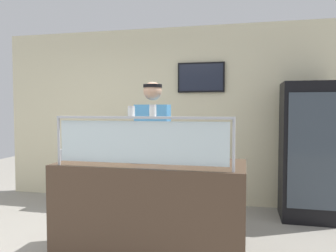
{
  "coord_description": "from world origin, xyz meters",
  "views": [
    {
      "loc": [
        1.72,
        -2.61,
        1.46
      ],
      "look_at": [
        1.02,
        0.43,
        1.29
      ],
      "focal_mm": 35.52,
      "sensor_mm": 36.0,
      "label": 1
    }
  ],
  "objects_px": {
    "pizza_tray": "(144,159)",
    "pizza_box_stack": "(88,142)",
    "pepper_flake_shaker": "(153,111)",
    "worker_figure": "(153,148)",
    "pizza_server": "(143,157)",
    "drink_fridge": "(308,151)",
    "parmesan_shaker": "(131,112)"
  },
  "relations": [
    {
      "from": "drink_fridge",
      "to": "pizza_box_stack",
      "type": "height_order",
      "value": "drink_fridge"
    },
    {
      "from": "pepper_flake_shaker",
      "to": "pizza_box_stack",
      "type": "bearing_deg",
      "value": 129.04
    },
    {
      "from": "pizza_box_stack",
      "to": "drink_fridge",
      "type": "bearing_deg",
      "value": 0.81
    },
    {
      "from": "pizza_tray",
      "to": "drink_fridge",
      "type": "bearing_deg",
      "value": 41.23
    },
    {
      "from": "pizza_tray",
      "to": "pizza_server",
      "type": "distance_m",
      "value": 0.03
    },
    {
      "from": "pizza_server",
      "to": "pizza_tray",
      "type": "bearing_deg",
      "value": 68.52
    },
    {
      "from": "pizza_server",
      "to": "parmesan_shaker",
      "type": "xyz_separation_m",
      "value": [
        0.02,
        -0.39,
        0.44
      ]
    },
    {
      "from": "pizza_tray",
      "to": "pepper_flake_shaker",
      "type": "bearing_deg",
      "value": -63.02
    },
    {
      "from": "pepper_flake_shaker",
      "to": "pizza_box_stack",
      "type": "relative_size",
      "value": 0.23
    },
    {
      "from": "worker_figure",
      "to": "drink_fridge",
      "type": "relative_size",
      "value": 0.98
    },
    {
      "from": "worker_figure",
      "to": "pizza_box_stack",
      "type": "height_order",
      "value": "worker_figure"
    },
    {
      "from": "parmesan_shaker",
      "to": "drink_fridge",
      "type": "distance_m",
      "value": 2.67
    },
    {
      "from": "pepper_flake_shaker",
      "to": "worker_figure",
      "type": "distance_m",
      "value": 1.1
    },
    {
      "from": "pizza_tray",
      "to": "pepper_flake_shaker",
      "type": "relative_size",
      "value": 4.12
    },
    {
      "from": "parmesan_shaker",
      "to": "pizza_box_stack",
      "type": "height_order",
      "value": "parmesan_shaker"
    },
    {
      "from": "drink_fridge",
      "to": "pizza_box_stack",
      "type": "xyz_separation_m",
      "value": [
        -3.1,
        -0.04,
        0.05
      ]
    },
    {
      "from": "worker_figure",
      "to": "pizza_box_stack",
      "type": "bearing_deg",
      "value": 143.8
    },
    {
      "from": "pizza_server",
      "to": "worker_figure",
      "type": "relative_size",
      "value": 0.16
    },
    {
      "from": "pizza_server",
      "to": "drink_fridge",
      "type": "xyz_separation_m",
      "value": [
        1.77,
        1.57,
        -0.09
      ]
    },
    {
      "from": "pizza_server",
      "to": "drink_fridge",
      "type": "relative_size",
      "value": 0.16
    },
    {
      "from": "pizza_tray",
      "to": "pizza_server",
      "type": "relative_size",
      "value": 1.44
    },
    {
      "from": "pizza_box_stack",
      "to": "worker_figure",
      "type": "bearing_deg",
      "value": -36.2
    },
    {
      "from": "pizza_tray",
      "to": "pizza_box_stack",
      "type": "height_order",
      "value": "pizza_box_stack"
    },
    {
      "from": "pepper_flake_shaker",
      "to": "drink_fridge",
      "type": "relative_size",
      "value": 0.05
    },
    {
      "from": "pizza_server",
      "to": "parmesan_shaker",
      "type": "relative_size",
      "value": 3.2
    },
    {
      "from": "pizza_server",
      "to": "drink_fridge",
      "type": "distance_m",
      "value": 2.36
    },
    {
      "from": "pepper_flake_shaker",
      "to": "pizza_box_stack",
      "type": "height_order",
      "value": "pepper_flake_shaker"
    },
    {
      "from": "pizza_tray",
      "to": "parmesan_shaker",
      "type": "xyz_separation_m",
      "value": [
        0.02,
        -0.41,
        0.46
      ]
    },
    {
      "from": "pizza_server",
      "to": "worker_figure",
      "type": "height_order",
      "value": "worker_figure"
    },
    {
      "from": "pepper_flake_shaker",
      "to": "worker_figure",
      "type": "xyz_separation_m",
      "value": [
        -0.27,
        0.98,
        -0.43
      ]
    },
    {
      "from": "pepper_flake_shaker",
      "to": "pizza_server",
      "type": "bearing_deg",
      "value": 118.86
    },
    {
      "from": "pepper_flake_shaker",
      "to": "worker_figure",
      "type": "bearing_deg",
      "value": 105.61
    }
  ]
}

